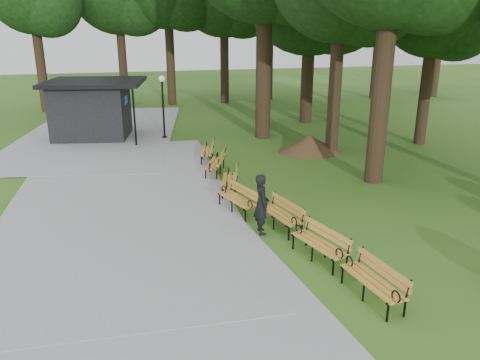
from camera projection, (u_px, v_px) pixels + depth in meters
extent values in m
plane|color=#34641C|center=(248.00, 220.00, 14.79)|extent=(100.00, 100.00, 0.00)
cube|color=#99999C|center=(116.00, 198.00, 16.61)|extent=(12.00, 38.00, 0.06)
imported|color=black|center=(262.00, 204.00, 13.67)|extent=(0.46, 0.68, 1.80)
cylinder|color=black|center=(163.00, 110.00, 24.92)|extent=(0.10, 0.10, 3.06)
sphere|color=white|center=(162.00, 79.00, 24.41)|extent=(0.32, 0.32, 0.32)
cone|color=#47301C|center=(310.00, 144.00, 22.55)|extent=(2.56, 2.56, 0.80)
cylinder|color=black|center=(383.00, 73.00, 17.15)|extent=(0.70, 0.70, 8.29)
cylinder|color=black|center=(336.00, 73.00, 21.45)|extent=(0.60, 0.60, 7.47)
cylinder|color=black|center=(264.00, 51.00, 24.21)|extent=(0.80, 0.80, 9.07)
cylinder|color=black|center=(308.00, 63.00, 28.47)|extent=(0.76, 0.76, 7.26)
cylinder|color=black|center=(426.00, 82.00, 23.29)|extent=(0.56, 0.56, 6.24)
sphere|color=black|center=(436.00, 2.00, 22.12)|extent=(5.14, 5.14, 5.14)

